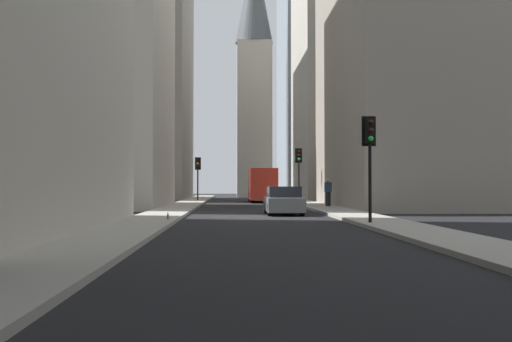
# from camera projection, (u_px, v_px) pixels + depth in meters

# --- Properties ---
(ground_plane) EXTENTS (135.00, 135.00, 0.00)m
(ground_plane) POSITION_uv_depth(u_px,v_px,m) (257.00, 216.00, 27.65)
(ground_plane) COLOR black
(sidewalk_right) EXTENTS (90.00, 2.20, 0.14)m
(sidewalk_right) POSITION_uv_depth(u_px,v_px,m) (163.00, 215.00, 27.46)
(sidewalk_right) COLOR #A8A399
(sidewalk_right) RESTS_ON ground_plane
(sidewalk_left) EXTENTS (90.00, 2.20, 0.14)m
(sidewalk_left) POSITION_uv_depth(u_px,v_px,m) (350.00, 214.00, 27.84)
(sidewalk_left) COLOR #A8A399
(sidewalk_left) RESTS_ON ground_plane
(building_left_midfar) EXTENTS (17.18, 10.50, 24.70)m
(building_left_midfar) POSITION_uv_depth(u_px,v_px,m) (408.00, 23.00, 38.67)
(building_left_midfar) COLOR gray
(building_left_midfar) RESTS_ON ground_plane
(building_left_far) EXTENTS (14.51, 10.00, 32.52)m
(building_left_far) POSITION_uv_depth(u_px,v_px,m) (347.00, 41.00, 59.49)
(building_left_far) COLOR #B7B2A5
(building_left_far) RESTS_ON ground_plane
(building_right_far) EXTENTS (15.38, 10.00, 25.37)m
(building_right_far) POSITION_uv_depth(u_px,v_px,m) (139.00, 74.00, 58.36)
(building_right_far) COLOR gray
(building_right_far) RESTS_ON ground_plane
(building_right_midfar) EXTENTS (12.36, 10.00, 24.99)m
(building_right_midfar) POSITION_uv_depth(u_px,v_px,m) (90.00, 19.00, 38.25)
(building_right_midfar) COLOR #B7B2A5
(building_right_midfar) RESTS_ON ground_plane
(church_spire) EXTENTS (4.57, 4.57, 30.58)m
(church_spire) POSITION_uv_depth(u_px,v_px,m) (254.00, 65.00, 70.22)
(church_spire) COLOR #B7B2A5
(church_spire) RESTS_ON ground_plane
(delivery_truck) EXTENTS (6.46, 2.25, 2.84)m
(delivery_truck) POSITION_uv_depth(u_px,v_px,m) (262.00, 185.00, 49.39)
(delivery_truck) COLOR red
(delivery_truck) RESTS_ON ground_plane
(hatchback_grey) EXTENTS (4.30, 1.78, 1.42)m
(hatchback_grey) POSITION_uv_depth(u_px,v_px,m) (283.00, 201.00, 29.16)
(hatchback_grey) COLOR slate
(hatchback_grey) RESTS_ON ground_plane
(traffic_light_foreground) EXTENTS (0.43, 0.52, 3.88)m
(traffic_light_foreground) POSITION_uv_depth(u_px,v_px,m) (370.00, 144.00, 20.99)
(traffic_light_foreground) COLOR black
(traffic_light_foreground) RESTS_ON sidewalk_left
(traffic_light_midblock) EXTENTS (0.43, 0.52, 3.77)m
(traffic_light_midblock) POSITION_uv_depth(u_px,v_px,m) (198.00, 169.00, 50.69)
(traffic_light_midblock) COLOR black
(traffic_light_midblock) RESTS_ON sidewalk_right
(traffic_light_far_junction) EXTENTS (0.43, 0.52, 4.15)m
(traffic_light_far_junction) POSITION_uv_depth(u_px,v_px,m) (299.00, 163.00, 44.05)
(traffic_light_far_junction) COLOR black
(traffic_light_far_junction) RESTS_ON sidewalk_left
(pedestrian) EXTENTS (0.26, 0.44, 1.78)m
(pedestrian) POSITION_uv_depth(u_px,v_px,m) (328.00, 191.00, 36.77)
(pedestrian) COLOR black
(pedestrian) RESTS_ON sidewalk_left
(discarded_bottle) EXTENTS (0.07, 0.07, 0.27)m
(discarded_bottle) POSITION_uv_depth(u_px,v_px,m) (168.00, 217.00, 22.80)
(discarded_bottle) COLOR brown
(discarded_bottle) RESTS_ON sidewalk_right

